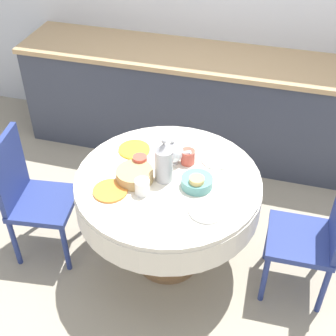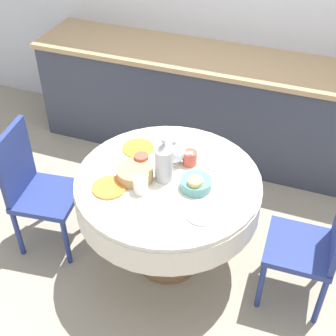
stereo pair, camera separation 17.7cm
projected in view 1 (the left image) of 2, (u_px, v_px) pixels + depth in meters
ground_plane at (168, 259)px, 3.27m from camera, size 12.00×12.00×0.00m
kitchen_counter at (211, 105)px, 4.00m from camera, size 3.24×0.64×0.90m
dining_table at (168, 194)px, 2.88m from camera, size 1.14×1.14×0.74m
chair_left at (317, 232)px, 2.78m from camera, size 0.41×0.41×0.92m
chair_right at (30, 193)px, 3.05m from camera, size 0.45×0.45×0.92m
plate_near_left at (110, 191)px, 2.71m from camera, size 0.20×0.20×0.01m
cup_near_left at (142, 187)px, 2.68m from camera, size 0.09×0.09×0.09m
plate_near_right at (207, 211)px, 2.58m from camera, size 0.20×0.20×0.01m
cup_near_right at (197, 184)px, 2.69m from camera, size 0.09×0.09×0.09m
plate_far_left at (134, 149)px, 3.02m from camera, size 0.20×0.20×0.01m
cup_far_left at (140, 163)px, 2.85m from camera, size 0.09×0.09×0.09m
plate_far_right at (217, 159)px, 2.94m from camera, size 0.20×0.20×0.01m
cup_far_right at (188, 157)px, 2.89m from camera, size 0.09×0.09×0.09m
coffee_carafe at (164, 162)px, 2.72m from camera, size 0.11×0.11×0.29m
teapot at (173, 152)px, 2.88m from camera, size 0.19×0.14×0.18m
bread_basket at (135, 175)px, 2.77m from camera, size 0.22×0.22×0.07m
fruit_bowl at (197, 182)px, 2.73m from camera, size 0.19×0.19×0.06m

